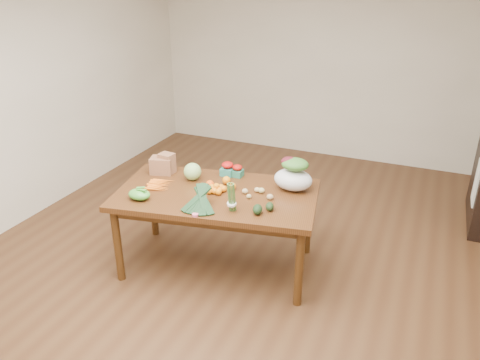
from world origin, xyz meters
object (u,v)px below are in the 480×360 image
at_px(paper_bag, 162,164).
at_px(salad_bag, 293,176).
at_px(asparagus_bundle, 232,197).
at_px(cabbage, 192,172).
at_px(dining_table, 217,230).
at_px(kale_bunch, 199,201).
at_px(mandarin_cluster, 216,188).

distance_m(paper_bag, salad_bag, 1.26).
xyz_separation_m(asparagus_bundle, salad_bag, (0.33, 0.58, 0.01)).
bearing_deg(cabbage, salad_bag, 10.06).
xyz_separation_m(dining_table, paper_bag, (-0.66, 0.18, 0.47)).
xyz_separation_m(paper_bag, salad_bag, (1.25, 0.14, 0.04)).
bearing_deg(dining_table, kale_bunch, -97.97).
bearing_deg(mandarin_cluster, dining_table, -60.16).
distance_m(dining_table, salad_bag, 0.84).
bearing_deg(salad_bag, asparagus_bundle, -119.52).
height_order(dining_table, mandarin_cluster, mandarin_cluster).
relative_size(cabbage, mandarin_cluster, 0.89).
relative_size(kale_bunch, asparagus_bundle, 1.60).
bearing_deg(paper_bag, salad_bag, 6.44).
bearing_deg(dining_table, cabbage, 143.30).
relative_size(paper_bag, mandarin_cluster, 1.50).
relative_size(dining_table, mandarin_cluster, 9.58).
bearing_deg(kale_bunch, paper_bag, 131.31).
bearing_deg(paper_bag, mandarin_cluster, -15.00).
relative_size(asparagus_bundle, salad_bag, 0.74).
bearing_deg(cabbage, paper_bag, 176.60).
bearing_deg(asparagus_bundle, dining_table, 124.68).
height_order(dining_table, cabbage, cabbage).
bearing_deg(kale_bunch, cabbage, 112.65).
xyz_separation_m(kale_bunch, salad_bag, (0.58, 0.67, 0.05)).
height_order(paper_bag, asparagus_bundle, asparagus_bundle).
bearing_deg(mandarin_cluster, kale_bunch, -87.48).
distance_m(dining_table, mandarin_cluster, 0.42).
bearing_deg(dining_table, salad_bag, 17.79).
bearing_deg(paper_bag, dining_table, -15.04).
relative_size(dining_table, salad_bag, 5.08).
distance_m(asparagus_bundle, salad_bag, 0.67).
height_order(dining_table, kale_bunch, kale_bunch).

